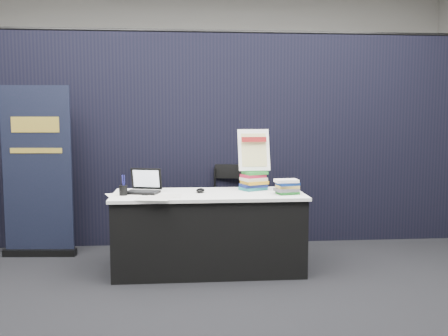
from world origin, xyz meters
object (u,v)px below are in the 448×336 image
(book_stack_short, at_px, (287,187))
(stacking_chair, at_px, (234,202))
(info_sign, at_px, (254,150))
(pullup_banner, at_px, (38,181))
(laptop, at_px, (143,187))
(display_table, at_px, (209,232))
(book_stack_tall, at_px, (254,181))

(book_stack_short, bearing_deg, stacking_chair, 113.28)
(info_sign, bearing_deg, pullup_banner, 165.07)
(laptop, relative_size, book_stack_short, 1.56)
(info_sign, relative_size, pullup_banner, 0.24)
(display_table, bearing_deg, info_sign, 22.15)
(pullup_banner, height_order, stacking_chair, pullup_banner)
(pullup_banner, xyz_separation_m, stacking_chair, (2.08, 0.15, -0.28))
(display_table, height_order, stacking_chair, stacking_chair)
(laptop, relative_size, info_sign, 0.81)
(laptop, bearing_deg, book_stack_tall, 19.20)
(book_stack_tall, height_order, stacking_chair, book_stack_tall)
(book_stack_tall, height_order, pullup_banner, pullup_banner)
(pullup_banner, bearing_deg, info_sign, -7.66)
(laptop, xyz_separation_m, book_stack_short, (1.35, -0.19, 0.01))
(info_sign, xyz_separation_m, stacking_chair, (-0.13, 0.61, -0.62))
(laptop, height_order, book_stack_tall, laptop)
(stacking_chair, bearing_deg, info_sign, -66.53)
(laptop, distance_m, stacking_chair, 1.24)
(display_table, relative_size, laptop, 5.28)
(book_stack_short, height_order, stacking_chair, stacking_chair)
(book_stack_tall, bearing_deg, book_stack_short, -46.88)
(info_sign, bearing_deg, laptop, -176.31)
(display_table, distance_m, info_sign, 0.91)
(display_table, bearing_deg, stacking_chair, 68.02)
(pullup_banner, distance_m, stacking_chair, 2.10)
(book_stack_tall, relative_size, stacking_chair, 0.30)
(book_stack_short, distance_m, info_sign, 0.52)
(info_sign, distance_m, pullup_banner, 2.29)
(display_table, bearing_deg, book_stack_tall, 18.80)
(book_stack_tall, distance_m, pullup_banner, 2.27)
(display_table, height_order, laptop, laptop)
(laptop, height_order, book_stack_short, laptop)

